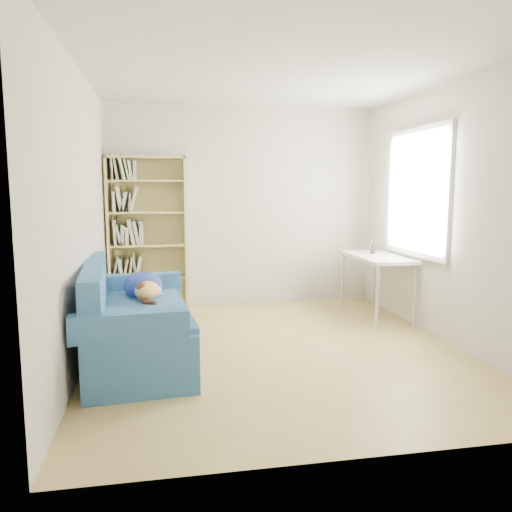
{
  "coord_description": "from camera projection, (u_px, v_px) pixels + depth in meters",
  "views": [
    {
      "loc": [
        -1.04,
        -4.53,
        1.55
      ],
      "look_at": [
        -0.11,
        0.49,
        0.85
      ],
      "focal_mm": 35.0,
      "sensor_mm": 36.0,
      "label": 1
    }
  ],
  "objects": [
    {
      "name": "desk",
      "position": [
        376.0,
        261.0,
        5.98
      ],
      "size": [
        0.54,
        1.18,
        0.75
      ],
      "color": "silver",
      "rests_on": "ground"
    },
    {
      "name": "ground",
      "position": [
        276.0,
        349.0,
        4.81
      ],
      "size": [
        4.0,
        4.0,
        0.0
      ],
      "primitive_type": "plane",
      "color": "tan",
      "rests_on": "ground"
    },
    {
      "name": "sofa",
      "position": [
        132.0,
        323.0,
        4.48
      ],
      "size": [
        1.01,
        1.88,
        0.89
      ],
      "rotation": [
        0.0,
        0.0,
        0.09
      ],
      "color": "#245181",
      "rests_on": "ground"
    },
    {
      "name": "pen_cup",
      "position": [
        373.0,
        248.0,
        6.12
      ],
      "size": [
        0.09,
        0.09,
        0.18
      ],
      "color": "white",
      "rests_on": "desk"
    },
    {
      "name": "room_shell",
      "position": [
        287.0,
        178.0,
        4.64
      ],
      "size": [
        3.54,
        4.04,
        2.62
      ],
      "color": "silver",
      "rests_on": "ground"
    },
    {
      "name": "bookshelf",
      "position": [
        148.0,
        241.0,
        6.26
      ],
      "size": [
        0.97,
        0.3,
        1.94
      ],
      "color": "tan",
      "rests_on": "ground"
    }
  ]
}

